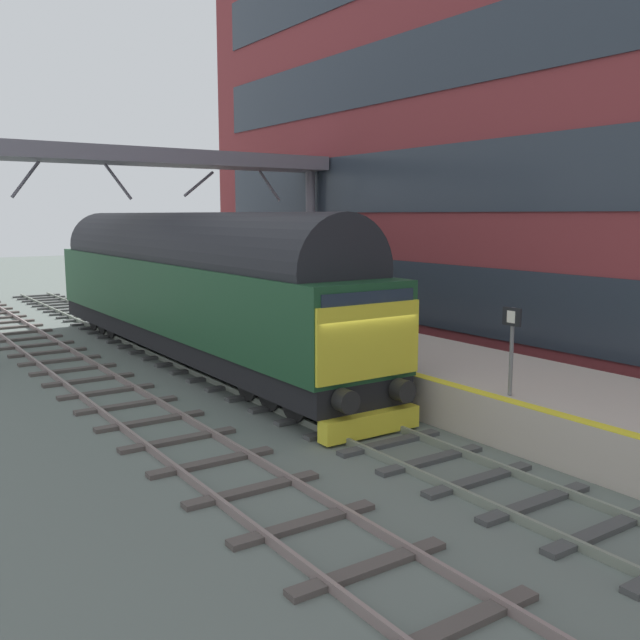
% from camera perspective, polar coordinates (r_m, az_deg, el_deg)
% --- Properties ---
extents(ground_plane, '(140.00, 140.00, 0.00)m').
position_cam_1_polar(ground_plane, '(15.72, 1.49, -8.45)').
color(ground_plane, '#5C655F').
rests_on(ground_plane, ground).
extents(track_main, '(2.50, 60.00, 0.15)m').
position_cam_1_polar(track_main, '(15.70, 1.49, -8.26)').
color(track_main, gray).
rests_on(track_main, ground).
extents(track_adjacent_west, '(2.50, 60.00, 0.15)m').
position_cam_1_polar(track_adjacent_west, '(14.06, -10.24, -10.44)').
color(track_adjacent_west, gray).
rests_on(track_adjacent_west, ground).
extents(station_platform, '(4.00, 44.00, 1.01)m').
position_cam_1_polar(station_platform, '(17.86, 10.95, -4.85)').
color(station_platform, '#BBAEA1').
rests_on(station_platform, ground).
extents(diesel_locomotive, '(2.74, 18.92, 4.68)m').
position_cam_1_polar(diesel_locomotive, '(22.27, -10.86, 2.99)').
color(diesel_locomotive, black).
rests_on(diesel_locomotive, ground).
extents(platform_number_sign, '(0.10, 0.44, 1.78)m').
position_cam_1_polar(platform_number_sign, '(14.37, 15.43, -1.36)').
color(platform_number_sign, slate).
rests_on(platform_number_sign, station_platform).
extents(overhead_footbridge, '(12.76, 2.00, 6.79)m').
position_cam_1_polar(overhead_footbridge, '(24.90, -13.02, 11.96)').
color(overhead_footbridge, slate).
rests_on(overhead_footbridge, ground).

